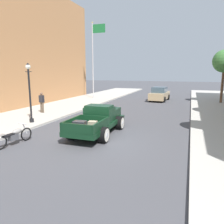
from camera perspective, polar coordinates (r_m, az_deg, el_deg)
The scene contains 8 objects.
ground_plane at distance 11.22m, azimuth -3.92°, elevation -7.30°, with size 140.00×140.00×0.00m, color #47474C.
hotrod_truck_dark_green at distance 12.31m, azimuth -3.48°, elevation -2.04°, with size 2.25×4.97×1.58m.
motorcycle_parked at distance 11.33m, azimuth -24.43°, elevation -5.75°, with size 0.62×2.11×0.93m.
car_background_tan at distance 26.60m, azimuth 12.42°, elevation 4.59°, with size 2.11×4.42×1.65m.
pedestrian_sidewalk_left at distance 18.38m, azimuth -18.05°, elevation 2.71°, with size 0.53×0.22×1.65m.
street_lamp_near at distance 14.95m, azimuth -20.93°, elevation 5.85°, with size 0.50×0.32×3.85m.
flagpole at distance 27.53m, azimuth -4.65°, elevation 15.43°, with size 1.74×0.16×9.16m.
street_tree_third at distance 26.07m, azimuth 27.53°, elevation 11.72°, with size 2.39×2.39×5.57m.
Camera 1 is at (4.35, -9.75, 3.45)m, focal length 34.67 mm.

